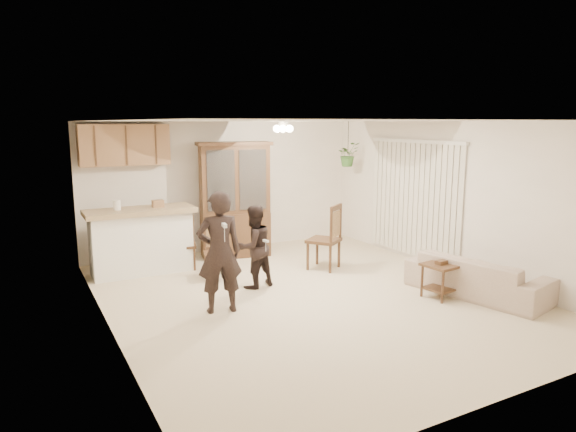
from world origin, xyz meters
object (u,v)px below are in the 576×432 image
chair_bar (184,254)px  sofa (477,271)px  china_hutch (235,201)px  chair_hutch_left (217,262)px  side_table (440,280)px  chair_hutch_right (324,251)px  child (254,244)px  adult (219,246)px

chair_bar → sofa: bearing=-30.7°
china_hutch → chair_hutch_left: (-0.81, -1.17, -0.79)m
chair_bar → side_table: bearing=-34.2°
sofa → chair_hutch_left: bearing=36.7°
china_hutch → chair_bar: china_hutch is taller
side_table → chair_hutch_right: bearing=108.2°
china_hutch → side_table: (1.66, -3.58, -0.80)m
child → side_table: 2.77m
side_table → chair_hutch_right: (-0.68, 2.05, 0.06)m
child → chair_hutch_left: size_ratio=1.46×
child → chair_bar: bearing=-78.8°
sofa → chair_hutch_right: size_ratio=1.67×
sofa → chair_bar: size_ratio=2.06×
china_hutch → chair_hutch_right: (0.99, -1.53, -0.74)m
side_table → chair_bar: chair_bar is taller
china_hutch → side_table: china_hutch is taller
side_table → chair_hutch_right: chair_hutch_right is taller
adult → china_hutch: bearing=-106.3°
chair_hutch_right → chair_bar: bearing=-64.0°
adult → child: 1.12m
chair_hutch_right → side_table: bearing=72.8°
china_hutch → chair_bar: 1.42m
chair_bar → chair_hutch_left: chair_hutch_left is taller
adult → child: bearing=-128.4°
adult → child: size_ratio=1.33×
side_table → chair_hutch_right: size_ratio=0.49×
adult → chair_hutch_left: adult is taller
adult → side_table: adult is taller
sofa → child: child is taller
china_hutch → chair_hutch_left: 1.63m
child → side_table: bearing=129.8°
chair_hutch_left → chair_hutch_right: 1.84m
sofa → side_table: sofa is taller
chair_hutch_left → chair_bar: bearing=125.9°
side_table → chair_hutch_left: (-2.48, 2.41, 0.00)m
adult → child: adult is taller
child → chair_hutch_right: child is taller
child → side_table: size_ratio=2.45×
sofa → adult: 3.73m
child → china_hutch: size_ratio=0.63×
sofa → chair_hutch_right: chair_hutch_right is taller
child → adult: bearing=29.5°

